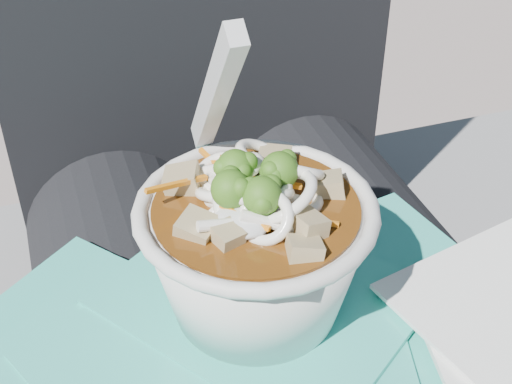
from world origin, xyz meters
name	(u,v)px	position (x,y,z in m)	size (l,w,h in m)	color
person_body	(258,279)	(0.00, 0.09, 0.56)	(0.34, 0.94, 1.00)	black
plastic_bag	(265,343)	(-0.04, -0.03, 0.62)	(0.40, 0.31, 0.02)	#2AB09E
udon_bowl	(255,241)	(-0.03, 0.00, 0.68)	(0.16, 0.16, 0.19)	silver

